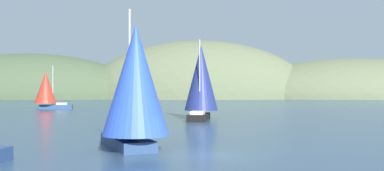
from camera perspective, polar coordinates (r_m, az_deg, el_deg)
ground_plane at (r=24.69m, az=1.92°, el=-8.81°), size 360.00×360.00×0.00m
headland_center at (r=159.55m, az=0.92°, el=-1.64°), size 81.01×44.00×40.90m
headland_right at (r=170.83m, az=19.69°, el=-1.54°), size 87.16×44.00×28.51m
headland_left at (r=168.18m, az=-19.97°, el=-1.55°), size 82.04×44.00×31.53m
sailboat_blue_spinnaker at (r=26.16m, az=-7.24°, el=0.01°), size 5.27×7.68×8.39m
sailboat_scarlet_sail at (r=81.69m, az=-17.93°, el=-0.40°), size 6.53×3.94×7.55m
sailboat_navy_sail at (r=52.53m, az=1.15°, el=0.65°), size 4.56×7.33×9.20m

